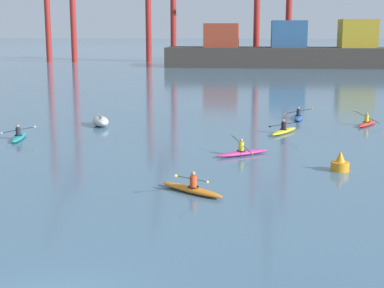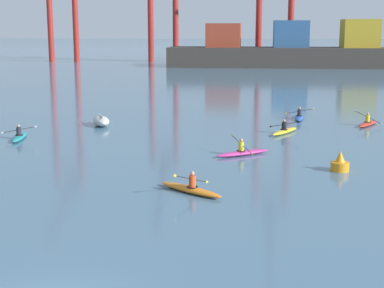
{
  "view_description": "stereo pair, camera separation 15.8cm",
  "coord_description": "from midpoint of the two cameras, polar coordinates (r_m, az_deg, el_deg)",
  "views": [
    {
      "loc": [
        4.84,
        -12.4,
        6.88
      ],
      "look_at": [
        1.53,
        18.77,
        0.6
      ],
      "focal_mm": 53.97,
      "sensor_mm": 36.0,
      "label": 1
    },
    {
      "loc": [
        4.99,
        -12.38,
        6.88
      ],
      "look_at": [
        1.53,
        18.77,
        0.6
      ],
      "focal_mm": 53.97,
      "sensor_mm": 36.0,
      "label": 2
    }
  ],
  "objects": [
    {
      "name": "container_barge",
      "position": [
        107.8,
        9.82,
        9.06
      ],
      "size": [
        44.29,
        9.34,
        8.53
      ],
      "color": "#38332D",
      "rests_on": "ground"
    },
    {
      "name": "capsized_dinghy",
      "position": [
        42.05,
        -8.87,
        2.26
      ],
      "size": [
        2.08,
        2.82,
        0.76
      ],
      "color": "beige",
      "rests_on": "ground"
    },
    {
      "name": "channel_buoy",
      "position": [
        29.29,
        14.56,
        -1.9
      ],
      "size": [
        0.9,
        0.9,
        1.0
      ],
      "color": "orange",
      "rests_on": "ground"
    },
    {
      "name": "kayak_magenta",
      "position": [
        31.98,
        5.14,
        -0.82
      ],
      "size": [
        3.12,
        2.46,
        1.04
      ],
      "color": "#C13384",
      "rests_on": "ground"
    },
    {
      "name": "kayak_teal",
      "position": [
        38.15,
        -16.58,
        0.73
      ],
      "size": [
        2.23,
        3.45,
        0.95
      ],
      "color": "teal",
      "rests_on": "ground"
    },
    {
      "name": "kayak_red",
      "position": [
        43.62,
        17.08,
        1.98
      ],
      "size": [
        2.18,
        3.26,
        1.08
      ],
      "color": "red",
      "rests_on": "ground"
    },
    {
      "name": "kayak_blue",
      "position": [
        45.54,
        10.65,
        2.66
      ],
      "size": [
        2.25,
        3.44,
        0.95
      ],
      "color": "#2856B2",
      "rests_on": "ground"
    },
    {
      "name": "kayak_orange",
      "position": [
        24.68,
        0.06,
        -4.44
      ],
      "size": [
        3.1,
        2.49,
        1.02
      ],
      "color": "orange",
      "rests_on": "ground"
    },
    {
      "name": "kayak_yellow",
      "position": [
        39.11,
        9.24,
        1.31
      ],
      "size": [
        2.15,
        3.27,
        0.95
      ],
      "color": "yellow",
      "rests_on": "ground"
    }
  ]
}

